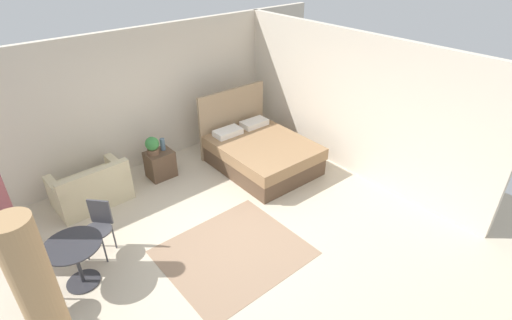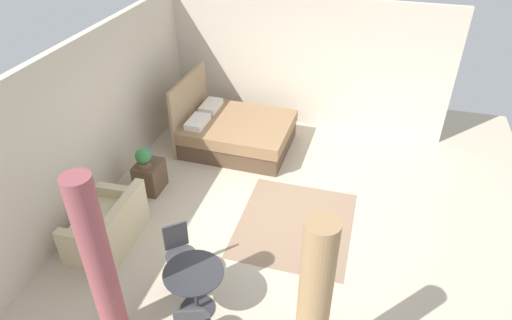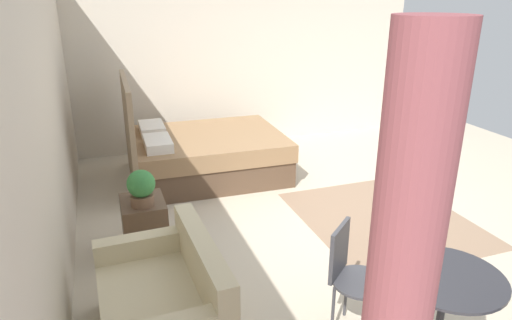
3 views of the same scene
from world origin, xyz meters
TOP-DOWN VIEW (x-y plane):
  - ground_plane at (0.00, 0.00)m, footprint 8.95×8.62m
  - wall_back at (0.00, 2.81)m, footprint 8.95×0.12m
  - wall_right at (2.98, 0.00)m, footprint 0.12×5.62m
  - area_rug at (-0.26, -0.51)m, footprint 1.99×1.75m
  - bed at (1.67, 1.11)m, footprint 1.66×2.06m
  - couch at (-1.37, 2.08)m, footprint 1.24×0.84m
  - nightstand at (-0.04, 2.08)m, footprint 0.50×0.41m
  - potted_plant at (-0.14, 2.08)m, footprint 0.26×0.26m
  - vase at (0.08, 2.11)m, footprint 0.09×0.09m
  - balcony_table at (-2.17, 0.37)m, footprint 0.74×0.74m
  - cafe_chair_near_window at (-1.69, 0.79)m, footprint 0.58×0.58m
  - curtain_left at (-2.73, -1.13)m, footprint 0.32×0.32m
  - curtain_right at (-2.73, 1.20)m, footprint 0.31×0.31m

SIDE VIEW (x-z plane):
  - ground_plane at x=0.00m, z-range -0.02..0.00m
  - area_rug at x=-0.26m, z-range 0.00..0.01m
  - nightstand at x=-0.04m, z-range 0.00..0.53m
  - couch at x=-1.37m, z-range -0.11..0.67m
  - bed at x=1.67m, z-range -0.36..1.02m
  - balcony_table at x=-2.17m, z-range 0.14..0.82m
  - cafe_chair_near_window at x=-1.69m, z-range 0.09..0.94m
  - vase at x=0.08m, z-range 0.53..0.77m
  - potted_plant at x=-0.14m, z-range 0.54..0.89m
  - curtain_right at x=-2.73m, z-range 0.00..2.33m
  - curtain_left at x=-2.73m, z-range 0.00..2.33m
  - wall_back at x=0.00m, z-range 0.00..2.68m
  - wall_right at x=2.98m, z-range 0.00..2.68m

